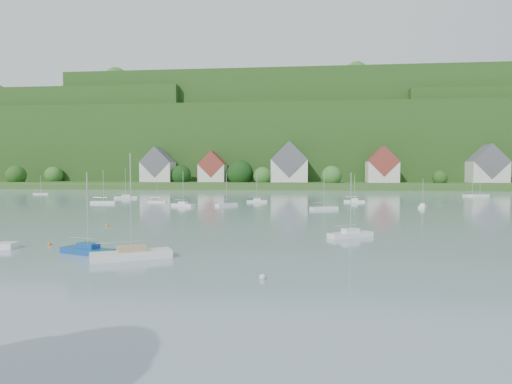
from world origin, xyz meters
The scene contains 14 objects.
far_shore_strip centered at (0.00, 200.00, 1.50)m, with size 600.00×60.00×3.00m, color #254C1C.
forested_ridge centered at (0.39, 268.57, 22.89)m, with size 620.00×181.22×69.89m.
village_building_0 centered at (-55.00, 187.00, 9.51)m, with size 14.00×10.40×16.00m.
village_building_1 centered at (-30.00, 189.00, 8.75)m, with size 12.00×9.36×14.00m.
village_building_2 centered at (5.00, 188.00, 10.27)m, with size 16.00×11.44×18.00m.
village_building_3 centered at (45.00, 186.00, 9.43)m, with size 13.00×10.40×15.50m.
village_building_4 centered at (90.00, 190.00, 9.59)m, with size 15.00×10.40×16.50m.
near_sailboat_1 centered at (-10.58, 32.66, 0.43)m, with size 6.05×3.52×7.89m.
near_sailboat_2 centered at (-5.51, 30.80, 0.48)m, with size 7.20×5.23×9.62m.
near_sailboat_3 centered at (15.81, 46.06, 0.43)m, with size 5.79×4.40×7.82m.
mooring_buoy_0 centered at (-17.09, 36.89, 0.00)m, with size 0.42×0.42×0.42m, color orange.
mooring_buoy_1 centered at (6.97, 24.65, 0.00)m, with size 0.50×0.50×0.50m, color silver.
mooring_buoy_3 centered at (-17.93, 52.87, 0.00)m, with size 0.46×0.46×0.46m, color orange.
far_sailboat_cluster centered at (14.96, 112.10, 0.37)m, with size 198.67×63.96×8.71m.
Camera 1 is at (9.72, -7.19, 8.02)m, focal length 30.63 mm.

